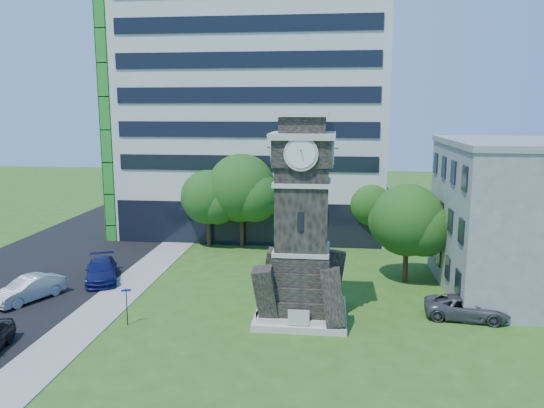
# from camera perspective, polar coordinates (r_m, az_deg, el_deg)

# --- Properties ---
(ground) EXTENTS (160.00, 160.00, 0.00)m
(ground) POSITION_cam_1_polar(r_m,az_deg,el_deg) (31.41, -2.70, -13.09)
(ground) COLOR #315418
(ground) RESTS_ON ground
(sidewalk) EXTENTS (3.00, 70.00, 0.06)m
(sidewalk) POSITION_cam_1_polar(r_m,az_deg,el_deg) (38.41, -15.77, -9.00)
(sidewalk) COLOR gray
(sidewalk) RESTS_ON ground
(street) EXTENTS (14.00, 80.00, 0.02)m
(street) POSITION_cam_1_polar(r_m,az_deg,el_deg) (42.30, -26.59, -7.96)
(street) COLOR black
(street) RESTS_ON ground
(clock_tower) EXTENTS (5.40, 5.40, 12.22)m
(clock_tower) POSITION_cam_1_polar(r_m,az_deg,el_deg) (31.33, 3.24, -2.97)
(clock_tower) COLOR beige
(clock_tower) RESTS_ON ground
(office_tall) EXTENTS (26.20, 15.11, 28.60)m
(office_tall) POSITION_cam_1_polar(r_m,az_deg,el_deg) (54.90, -1.79, 12.10)
(office_tall) COLOR silver
(office_tall) RESTS_ON ground
(car_street_mid) EXTENTS (3.45, 5.04, 1.57)m
(car_street_mid) POSITION_cam_1_polar(r_m,az_deg,el_deg) (38.57, -24.70, -8.30)
(car_street_mid) COLOR #9EA2A6
(car_street_mid) RESTS_ON ground
(car_street_north) EXTENTS (4.00, 5.71, 1.54)m
(car_street_north) POSITION_cam_1_polar(r_m,az_deg,el_deg) (40.96, -17.86, -6.82)
(car_street_north) COLOR #11164E
(car_street_north) RESTS_ON ground
(car_east_lot) EXTENTS (5.12, 2.81, 1.36)m
(car_east_lot) POSITION_cam_1_polar(r_m,az_deg,el_deg) (34.36, 20.18, -10.42)
(car_east_lot) COLOR #4B4C50
(car_east_lot) RESTS_ON ground
(park_bench) EXTENTS (1.95, 0.52, 1.01)m
(park_bench) POSITION_cam_1_polar(r_m,az_deg,el_deg) (31.70, 0.21, -11.80)
(park_bench) COLOR black
(park_bench) RESTS_ON ground
(street_sign) EXTENTS (0.54, 0.05, 2.25)m
(street_sign) POSITION_cam_1_polar(r_m,az_deg,el_deg) (32.24, -15.37, -10.14)
(street_sign) COLOR black
(street_sign) RESTS_ON ground
(tree_nw) EXTENTS (5.40, 4.91, 7.03)m
(tree_nw) POSITION_cam_1_polar(r_m,az_deg,el_deg) (48.09, -6.81, 0.53)
(tree_nw) COLOR #332114
(tree_nw) RESTS_ON ground
(tree_nc) EXTENTS (6.79, 6.17, 8.49)m
(tree_nc) POSITION_cam_1_polar(r_m,az_deg,el_deg) (47.63, -3.21, 1.47)
(tree_nc) COLOR #332114
(tree_nc) RESTS_ON ground
(tree_ne) EXTENTS (4.60, 4.19, 6.04)m
(tree_ne) POSITION_cam_1_polar(r_m,az_deg,el_deg) (48.79, 10.62, -0.15)
(tree_ne) COLOR #332114
(tree_ne) RESTS_ON ground
(tree_east) EXTENTS (5.71, 5.20, 7.18)m
(tree_east) POSITION_cam_1_polar(r_m,az_deg,el_deg) (39.11, 14.45, -1.95)
(tree_east) COLOR #332114
(tree_east) RESTS_ON ground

